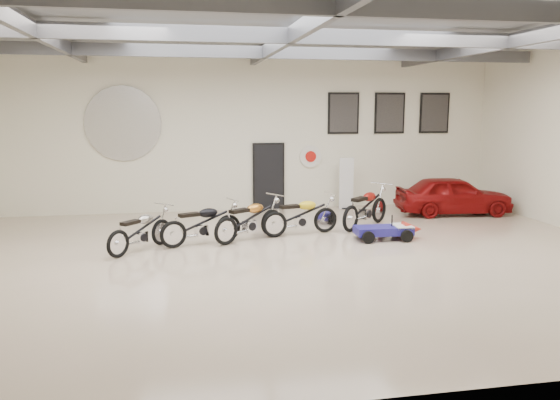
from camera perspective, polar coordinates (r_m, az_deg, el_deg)
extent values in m
cube|color=#C9B099|center=(12.15, 1.04, -6.06)|extent=(16.00, 12.00, 0.01)
cube|color=slate|center=(11.82, 1.12, 17.98)|extent=(16.00, 12.00, 0.01)
cube|color=#F0EACE|center=(17.63, -2.87, 7.07)|extent=(16.00, 0.02, 5.00)
cube|color=black|center=(17.78, -1.21, 2.41)|extent=(0.92, 0.08, 2.10)
imported|color=maroon|center=(17.77, 17.66, 0.49)|extent=(1.77, 3.65, 1.20)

